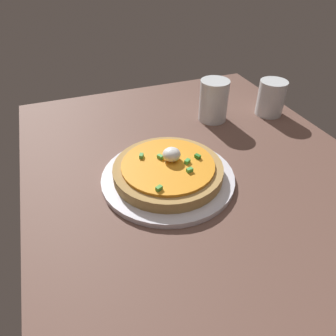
% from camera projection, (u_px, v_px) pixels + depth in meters
% --- Properties ---
extents(dining_table, '(1.15, 0.78, 0.03)m').
position_uv_depth(dining_table, '(216.00, 196.00, 0.68)').
color(dining_table, brown).
rests_on(dining_table, ground).
extents(plate, '(0.29, 0.29, 0.01)m').
position_uv_depth(plate, '(168.00, 177.00, 0.70)').
color(plate, white).
rests_on(plate, dining_table).
extents(pizza, '(0.24, 0.24, 0.06)m').
position_uv_depth(pizza, '(168.00, 169.00, 0.69)').
color(pizza, tan).
rests_on(pizza, plate).
extents(cup_near, '(0.08, 0.08, 0.12)m').
position_uv_depth(cup_near, '(214.00, 102.00, 0.89)').
color(cup_near, silver).
rests_on(cup_near, dining_table).
extents(cup_far, '(0.08, 0.08, 0.10)m').
position_uv_depth(cup_far, '(271.00, 99.00, 0.92)').
color(cup_far, silver).
rests_on(cup_far, dining_table).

